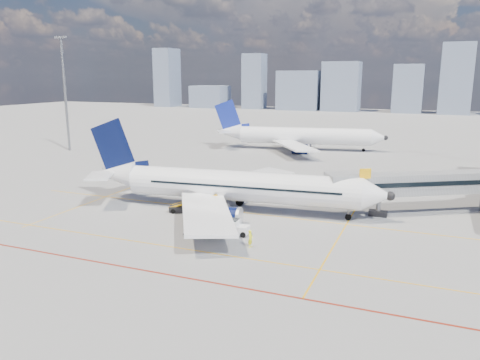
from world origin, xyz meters
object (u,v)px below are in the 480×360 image
object	(u,v)px
main_aircraft	(229,186)
ramp_worker	(250,239)
second_aircraft	(297,136)
baggage_tug	(236,227)
cargo_dolly	(203,225)
belt_loader	(188,207)

from	to	relation	value
main_aircraft	ramp_worker	xyz separation A→B (m)	(7.29, -11.38, -2.33)
ramp_worker	main_aircraft	bearing A→B (deg)	37.91
main_aircraft	ramp_worker	distance (m)	13.72
second_aircraft	baggage_tug	size ratio (longest dim) A/B	15.78
baggage_tug	cargo_dolly	xyz separation A→B (m)	(-3.16, -1.68, 0.37)
cargo_dolly	ramp_worker	size ratio (longest dim) A/B	2.38
main_aircraft	second_aircraft	world-z (taller)	second_aircraft
cargo_dolly	ramp_worker	world-z (taller)	cargo_dolly
second_aircraft	ramp_worker	xyz separation A→B (m)	(12.69, -63.86, -2.33)
baggage_tug	ramp_worker	world-z (taller)	ramp_worker
second_aircraft	cargo_dolly	bearing A→B (deg)	-94.16
main_aircraft	second_aircraft	size ratio (longest dim) A/B	0.99
main_aircraft	second_aircraft	xyz separation A→B (m)	(-5.40, 52.48, 0.00)
baggage_tug	cargo_dolly	distance (m)	3.60
main_aircraft	cargo_dolly	bearing A→B (deg)	-88.16
ramp_worker	second_aircraft	bearing A→B (deg)	16.50
belt_loader	ramp_worker	bearing A→B (deg)	-55.68
ramp_worker	cargo_dolly	bearing A→B (deg)	82.75
belt_loader	second_aircraft	bearing A→B (deg)	71.89
second_aircraft	cargo_dolly	xyz separation A→B (m)	(6.73, -62.54, -2.03)
main_aircraft	baggage_tug	xyz separation A→B (m)	(4.49, -8.38, -2.40)
main_aircraft	baggage_tug	bearing A→B (deg)	-67.50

